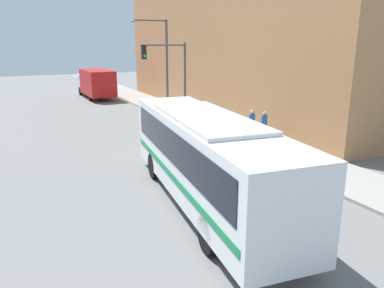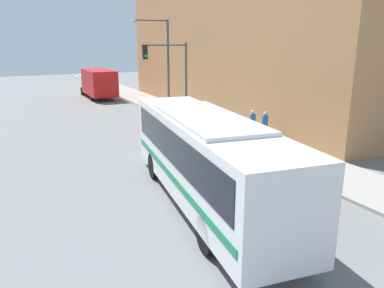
% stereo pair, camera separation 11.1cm
% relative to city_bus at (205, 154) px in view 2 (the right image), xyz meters
% --- Properties ---
extents(ground_plane, '(120.00, 120.00, 0.00)m').
position_rel_city_bus_xyz_m(ground_plane, '(0.35, 0.05, -1.91)').
color(ground_plane, slate).
extents(sidewalk, '(3.33, 70.00, 0.13)m').
position_rel_city_bus_xyz_m(sidewalk, '(6.52, 20.05, -1.84)').
color(sidewalk, gray).
rests_on(sidewalk, ground_plane).
extents(building_facade, '(6.00, 29.98, 11.81)m').
position_rel_city_bus_xyz_m(building_facade, '(11.18, 16.04, 4.00)').
color(building_facade, '#B27A4C').
rests_on(building_facade, ground_plane).
extents(city_bus, '(3.87, 10.97, 3.28)m').
position_rel_city_bus_xyz_m(city_bus, '(0.00, 0.00, 0.00)').
color(city_bus, white).
rests_on(city_bus, ground_plane).
extents(delivery_truck, '(2.45, 7.92, 2.92)m').
position_rel_city_bus_xyz_m(delivery_truck, '(2.84, 28.47, -0.31)').
color(delivery_truck, '#B21919').
rests_on(delivery_truck, ground_plane).
extents(fire_hydrant, '(0.24, 0.33, 0.77)m').
position_rel_city_bus_xyz_m(fire_hydrant, '(5.45, 2.85, -1.39)').
color(fire_hydrant, gold).
rests_on(fire_hydrant, sidewalk).
extents(traffic_light_pole, '(3.28, 0.35, 5.48)m').
position_rel_city_bus_xyz_m(traffic_light_pole, '(4.50, 13.02, 1.97)').
color(traffic_light_pole, '#47474C').
rests_on(traffic_light_pole, sidewalk).
extents(parking_meter, '(0.14, 0.14, 1.17)m').
position_rel_city_bus_xyz_m(parking_meter, '(5.45, 8.08, -0.98)').
color(parking_meter, '#47474C').
rests_on(parking_meter, sidewalk).
extents(street_lamp, '(2.96, 0.28, 7.17)m').
position_rel_city_bus_xyz_m(street_lamp, '(5.29, 16.39, 2.52)').
color(street_lamp, '#47474C').
rests_on(street_lamp, sidewalk).
extents(pedestrian_near_corner, '(0.34, 0.34, 1.75)m').
position_rel_city_bus_xyz_m(pedestrian_near_corner, '(7.07, 5.80, -0.88)').
color(pedestrian_near_corner, slate).
rests_on(pedestrian_near_corner, sidewalk).
extents(pedestrian_mid_block, '(0.34, 0.34, 1.85)m').
position_rel_city_bus_xyz_m(pedestrian_mid_block, '(6.36, 6.02, -0.83)').
color(pedestrian_mid_block, '#47382D').
rests_on(pedestrian_mid_block, sidewalk).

